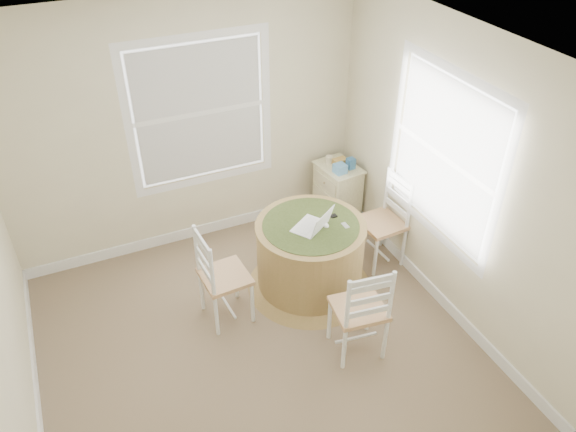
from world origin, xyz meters
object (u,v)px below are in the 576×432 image
laptop (312,225)px  round_table (310,253)px  chair_left (225,276)px  chair_near (359,308)px  corner_chest (337,192)px  chair_right (381,223)px

laptop → round_table: bearing=-133.8°
round_table → chair_left: (-0.87, -0.05, 0.07)m
chair_near → corner_chest: chair_near is taller
round_table → chair_right: (0.82, 0.06, 0.07)m
round_table → corner_chest: size_ratio=1.80×
corner_chest → chair_right: bearing=-95.2°
chair_left → chair_near: bearing=-137.1°
chair_near → chair_right: (0.81, 0.95, 0.00)m
round_table → laptop: laptop is taller
round_table → chair_right: size_ratio=1.28×
chair_right → laptop: bearing=-86.0°
round_table → chair_left: bearing=-177.4°
chair_left → corner_chest: (1.66, 0.97, -0.14)m
chair_left → chair_near: size_ratio=1.00×
round_table → chair_left: 0.87m
chair_left → chair_right: size_ratio=1.00×
chair_right → corner_chest: size_ratio=1.41×
chair_left → chair_right: (1.69, 0.12, 0.00)m
chair_near → laptop: (-0.02, 0.84, 0.29)m
round_table → corner_chest: round_table is taller
round_table → chair_left: chair_left is taller
chair_near → corner_chest: bearing=-105.8°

